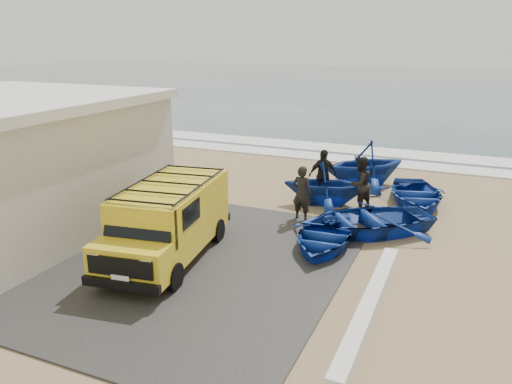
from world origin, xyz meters
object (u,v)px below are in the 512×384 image
(fisherman_middle, at_px, (360,184))
(fisherman_back, at_px, (323,175))
(parapet, at_px, (369,310))
(fisherman_front, at_px, (302,193))
(boat_near_left, at_px, (323,237))
(boat_far_left, at_px, (365,164))
(van, at_px, (169,219))
(boat_near_right, at_px, (366,220))
(boat_mid_right, at_px, (415,195))
(boat_mid_left, at_px, (326,184))

(fisherman_middle, relative_size, fisherman_back, 1.00)
(parapet, bearing_deg, fisherman_front, 121.77)
(fisherman_back, bearing_deg, boat_near_left, -116.27)
(fisherman_middle, bearing_deg, boat_far_left, -139.05)
(van, distance_m, fisherman_back, 7.33)
(boat_near_left, xyz_separation_m, fisherman_back, (-1.35, 4.47, 0.65))
(boat_near_right, relative_size, boat_mid_right, 1.12)
(boat_near_right, xyz_separation_m, boat_mid_right, (1.13, 3.62, -0.05))
(boat_near_left, bearing_deg, fisherman_front, 119.99)
(boat_mid_left, relative_size, fisherman_middle, 1.55)
(fisherman_front, bearing_deg, boat_mid_right, -129.18)
(boat_mid_left, relative_size, boat_mid_right, 0.80)
(boat_near_right, xyz_separation_m, fisherman_middle, (-0.69, 2.13, 0.56))
(boat_mid_left, height_order, boat_mid_right, boat_mid_left)
(boat_mid_right, height_order, fisherman_back, fisherman_back)
(van, xyz_separation_m, fisherman_middle, (4.08, 6.24, -0.18))
(van, distance_m, boat_far_left, 10.12)
(fisherman_front, relative_size, fisherman_middle, 0.96)
(van, distance_m, fisherman_front, 5.10)
(boat_far_left, bearing_deg, boat_near_right, -31.72)
(boat_mid_left, height_order, fisherman_middle, fisherman_middle)
(van, height_order, boat_mid_left, van)
(boat_near_right, height_order, boat_far_left, boat_far_left)
(parapet, distance_m, fisherman_middle, 7.63)
(boat_mid_right, bearing_deg, boat_near_right, -122.97)
(boat_near_left, bearing_deg, boat_far_left, 88.12)
(parapet, distance_m, fisherman_front, 6.59)
(boat_mid_left, xyz_separation_m, boat_far_left, (0.80, 3.06, 0.16))
(parapet, bearing_deg, boat_near_right, 102.53)
(boat_near_right, relative_size, fisherman_front, 2.25)
(van, relative_size, boat_near_left, 1.57)
(fisherman_back, bearing_deg, boat_mid_right, -29.07)
(parapet, relative_size, boat_near_right, 1.38)
(boat_near_right, distance_m, boat_mid_right, 3.80)
(parapet, distance_m, boat_near_left, 4.11)
(van, xyz_separation_m, boat_far_left, (3.58, 9.47, -0.21))
(boat_far_left, bearing_deg, fisherman_middle, -35.42)
(boat_far_left, bearing_deg, parapet, -31.68)
(parapet, relative_size, van, 1.12)
(boat_far_left, xyz_separation_m, fisherman_front, (-1.11, -5.01, -0.01))
(parapet, distance_m, boat_mid_left, 8.17)
(boat_mid_right, relative_size, fisherman_front, 2.01)
(boat_near_right, height_order, boat_mid_left, boat_mid_left)
(boat_far_left, height_order, fisherman_back, fisherman_back)
(boat_mid_left, bearing_deg, van, 142.30)
(boat_near_right, height_order, boat_mid_right, boat_near_right)
(parapet, bearing_deg, fisherman_back, 113.18)
(boat_near_right, bearing_deg, fisherman_front, -134.41)
(boat_mid_right, xyz_separation_m, fisherman_middle, (-1.82, -1.49, 0.60))
(boat_mid_right, relative_size, boat_far_left, 1.05)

